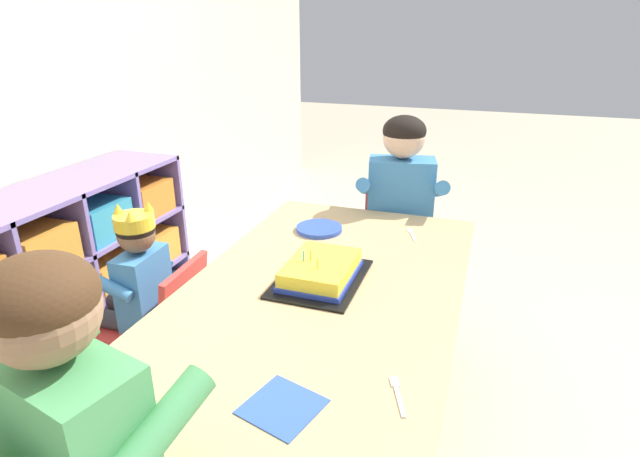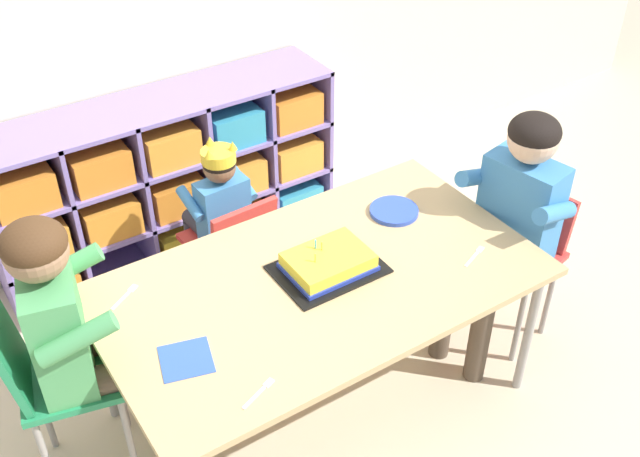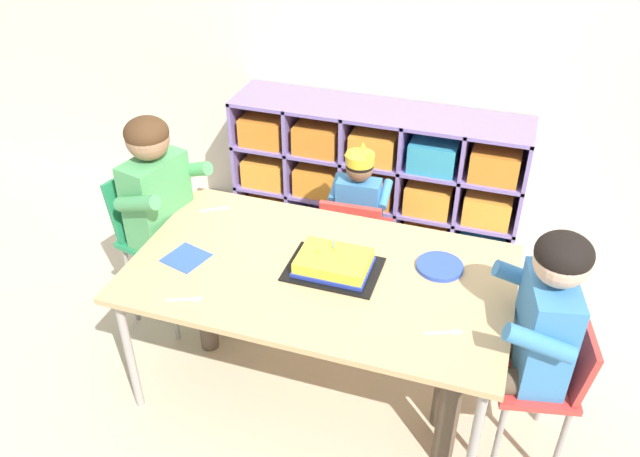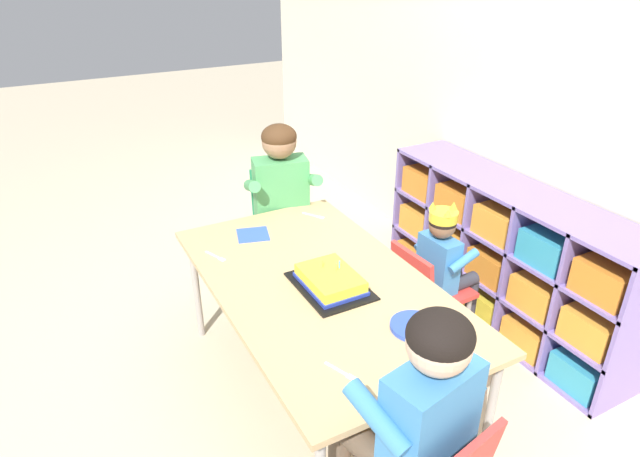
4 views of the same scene
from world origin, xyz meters
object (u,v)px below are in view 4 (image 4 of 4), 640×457
Objects in this scene: adult_helper_seated at (283,199)px; paper_plate_stack at (415,326)px; classroom_chair_blue at (426,290)px; guest_at_table_side at (414,411)px; fork_near_child_seat at (315,216)px; child_with_crown at (445,259)px; fork_scattered_mid_table at (216,257)px; classroom_chair_adult_side at (280,221)px; fork_near_cake_tray at (342,372)px; activity_table at (320,290)px; birthday_cake_on_tray at (330,281)px.

paper_plate_stack is at bearing -77.69° from adult_helper_seated.
paper_plate_stack is at bearing 133.54° from classroom_chair_blue.
fork_near_child_seat is (-1.41, 0.39, -0.02)m from guest_at_table_side.
child_with_crown is 6.40× the size of fork_scattered_mid_table.
fork_near_child_seat is (0.30, 0.07, 0.15)m from classroom_chair_adult_side.
classroom_chair_adult_side is 5.91× the size of fork_scattered_mid_table.
classroom_chair_adult_side is 1.50m from fork_near_cake_tray.
child_with_crown is (-0.03, 0.73, -0.06)m from activity_table.
activity_table is 8.10× the size of paper_plate_stack.
classroom_chair_adult_side reaches higher than paper_plate_stack.
classroom_chair_blue is at bearing -46.84° from adult_helper_seated.
activity_table is 0.93m from classroom_chair_adult_side.
fork_near_child_seat is (-0.17, 0.61, 0.00)m from fork_scattered_mid_table.
classroom_chair_blue is at bearing 92.35° from activity_table.
fork_scattered_mid_table is (-0.43, -0.33, 0.04)m from activity_table.
paper_plate_stack is at bearing -171.91° from fork_scattered_mid_table.
fork_scattered_mid_table is 0.64m from fork_near_child_seat.
fork_scattered_mid_table is at bearing -142.23° from activity_table.
adult_helper_seated is (-0.75, -0.55, 0.15)m from child_with_crown.
child_with_crown is at bearing -173.93° from fork_near_child_seat.
child_with_crown reaches higher than paper_plate_stack.
adult_helper_seated is (0.12, -0.03, 0.20)m from classroom_chair_adult_side.
adult_helper_seated is at bearing -37.82° from fork_near_cake_tray.
child_with_crown reaches higher than fork_near_cake_tray.
adult_helper_seated is at bearing 27.17° from classroom_chair_blue.
classroom_chair_adult_side is (-0.87, -0.52, -0.04)m from child_with_crown.
guest_at_table_side reaches higher than classroom_chair_blue.
guest_at_table_side is (1.71, -0.31, 0.17)m from classroom_chair_adult_side.
fork_scattered_mid_table is at bearing 66.66° from child_with_crown.
paper_plate_stack is at bearing 127.75° from child_with_crown.
guest_at_table_side reaches higher than child_with_crown.
fork_near_child_seat is at bearing -44.75° from fork_near_cake_tray.
child_with_crown is 1.19m from guest_at_table_side.
classroom_chair_adult_side is 0.74× the size of guest_at_table_side.
activity_table is 0.49m from paper_plate_stack.
activity_table is at bearing -156.12° from birthday_cake_on_tray.
fork_near_child_seat is (-0.65, 0.26, -0.03)m from birthday_cake_on_tray.
classroom_chair_adult_side is 6.41× the size of fork_near_child_seat.
fork_near_child_seat is (0.19, 0.10, -0.05)m from adult_helper_seated.
classroom_chair_blue is at bearing -142.66° from guest_at_table_side.
classroom_chair_adult_side is 0.35m from fork_near_child_seat.
activity_table is at bearing 89.45° from child_with_crown.
birthday_cake_on_tray is 1.96× the size of paper_plate_stack.
child_with_crown is at bearing -40.91° from adult_helper_seated.
activity_table is at bearing 89.41° from classroom_chair_blue.
classroom_chair_blue is 1.03m from fork_near_cake_tray.
paper_plate_stack is at bearing 141.47° from fork_near_child_seat.
adult_helper_seated is 1.24m from paper_plate_stack.
paper_plate_stack is at bearing -98.80° from fork_near_cake_tray.
classroom_chair_adult_side is (-0.90, 0.21, -0.11)m from activity_table.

